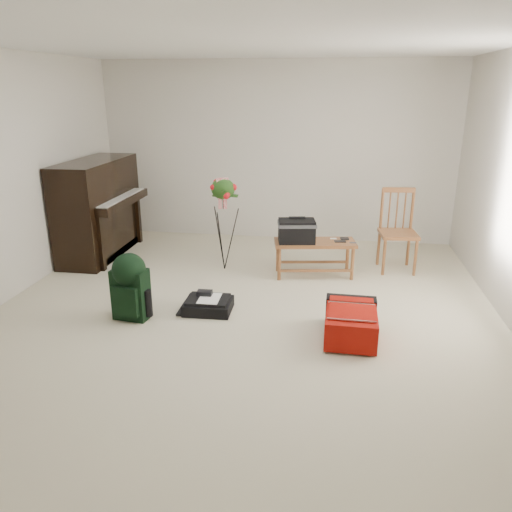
% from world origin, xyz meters
% --- Properties ---
extents(floor, '(5.00, 5.50, 0.01)m').
position_xyz_m(floor, '(0.00, 0.00, 0.00)').
color(floor, beige).
rests_on(floor, ground).
extents(ceiling, '(5.00, 5.50, 0.01)m').
position_xyz_m(ceiling, '(0.00, 0.00, 2.50)').
color(ceiling, white).
rests_on(ceiling, wall_back).
extents(wall_back, '(5.00, 0.04, 2.50)m').
position_xyz_m(wall_back, '(0.00, 2.75, 1.25)').
color(wall_back, beige).
rests_on(wall_back, floor).
extents(piano, '(0.71, 1.50, 1.25)m').
position_xyz_m(piano, '(-2.19, 1.60, 0.60)').
color(piano, black).
rests_on(piano, floor).
extents(bench, '(0.99, 0.53, 0.72)m').
position_xyz_m(bench, '(0.49, 1.21, 0.51)').
color(bench, brown).
rests_on(bench, floor).
extents(dining_chair, '(0.47, 0.47, 0.99)m').
position_xyz_m(dining_chair, '(1.62, 1.60, 0.48)').
color(dining_chair, brown).
rests_on(dining_chair, floor).
extents(red_suitcase, '(0.46, 0.67, 0.28)m').
position_xyz_m(red_suitcase, '(1.04, -0.25, 0.15)').
color(red_suitcase, '#AE1707').
rests_on(red_suitcase, floor).
extents(black_duffel, '(0.47, 0.38, 0.19)m').
position_xyz_m(black_duffel, '(-0.35, 0.05, 0.07)').
color(black_duffel, black).
rests_on(black_duffel, floor).
extents(green_backpack, '(0.35, 0.33, 0.66)m').
position_xyz_m(green_backpack, '(-1.04, -0.21, 0.36)').
color(green_backpack, black).
rests_on(green_backpack, floor).
extents(flower_stand, '(0.46, 0.46, 1.16)m').
position_xyz_m(flower_stand, '(-0.45, 1.28, 0.57)').
color(flower_stand, black).
rests_on(flower_stand, floor).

